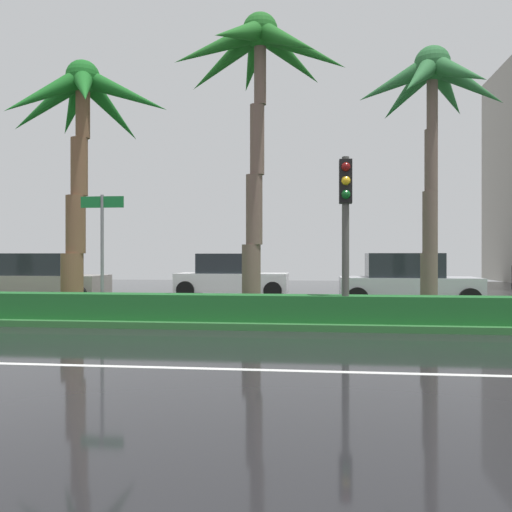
# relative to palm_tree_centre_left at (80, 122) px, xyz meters

# --- Properties ---
(ground_plane) EXTENTS (90.00, 42.00, 0.10)m
(ground_plane) POSITION_rel_palm_tree_centre_left_xyz_m (2.25, 0.74, -5.29)
(ground_plane) COLOR black
(near_lane_divider_stripe) EXTENTS (81.00, 0.14, 0.01)m
(near_lane_divider_stripe) POSITION_rel_palm_tree_centre_left_xyz_m (2.25, -6.26, -5.24)
(near_lane_divider_stripe) COLOR white
(near_lane_divider_stripe) RESTS_ON ground_plane
(median_strip) EXTENTS (85.50, 4.00, 0.15)m
(median_strip) POSITION_rel_palm_tree_centre_left_xyz_m (2.25, -0.26, -5.17)
(median_strip) COLOR #2D6B33
(median_strip) RESTS_ON ground_plane
(median_hedge) EXTENTS (76.50, 0.70, 0.60)m
(median_hedge) POSITION_rel_palm_tree_centre_left_xyz_m (2.25, -1.66, -4.79)
(median_hedge) COLOR #1E6028
(median_hedge) RESTS_ON median_strip
(palm_tree_centre_left) EXTENTS (4.64, 4.32, 6.77)m
(palm_tree_centre_left) POSITION_rel_palm_tree_centre_left_xyz_m (0.00, 0.00, 0.00)
(palm_tree_centre_left) COLOR brown
(palm_tree_centre_left) RESTS_ON median_strip
(palm_tree_centre) EXTENTS (4.54, 4.54, 7.66)m
(palm_tree_centre) POSITION_rel_palm_tree_centre_left_xyz_m (4.88, -0.28, 1.07)
(palm_tree_centre) COLOR brown
(palm_tree_centre) RESTS_ON median_strip
(palm_tree_centre_right) EXTENTS (3.81, 3.51, 6.80)m
(palm_tree_centre_right) POSITION_rel_palm_tree_centre_left_xyz_m (9.24, 0.15, 0.34)
(palm_tree_centre_right) COLOR brown
(palm_tree_centre_right) RESTS_ON median_strip
(traffic_signal_median_right) EXTENTS (0.28, 0.43, 3.68)m
(traffic_signal_median_right) POSITION_rel_palm_tree_centre_left_xyz_m (7.00, -1.88, -2.56)
(traffic_signal_median_right) COLOR #4C4C47
(traffic_signal_median_right) RESTS_ON median_strip
(street_name_sign) EXTENTS (1.10, 0.08, 3.00)m
(street_name_sign) POSITION_rel_palm_tree_centre_left_xyz_m (1.09, -1.14, -3.17)
(street_name_sign) COLOR slate
(street_name_sign) RESTS_ON median_strip
(car_in_traffic_leading) EXTENTS (4.30, 2.02, 1.72)m
(car_in_traffic_leading) POSITION_rel_palm_tree_centre_left_xyz_m (-3.26, 4.04, -4.42)
(car_in_traffic_leading) COLOR gray
(car_in_traffic_leading) RESTS_ON ground_plane
(car_in_traffic_second) EXTENTS (4.30, 2.02, 1.72)m
(car_in_traffic_second) POSITION_rel_palm_tree_centre_left_xyz_m (2.98, 6.89, -4.42)
(car_in_traffic_second) COLOR white
(car_in_traffic_second) RESTS_ON ground_plane
(car_in_traffic_third) EXTENTS (4.30, 2.02, 1.72)m
(car_in_traffic_third) POSITION_rel_palm_tree_centre_left_xyz_m (9.16, 3.68, -4.42)
(car_in_traffic_third) COLOR silver
(car_in_traffic_third) RESTS_ON ground_plane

